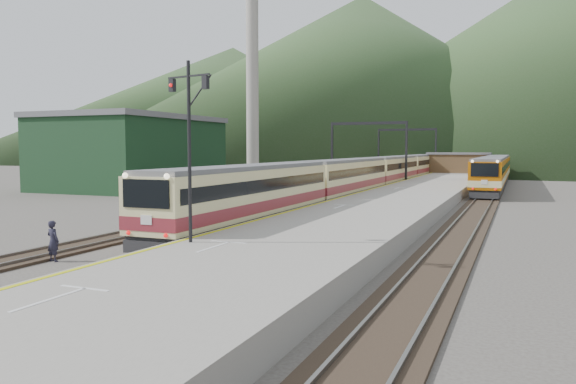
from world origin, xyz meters
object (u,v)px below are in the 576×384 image
at_px(main_train, 373,175).
at_px(signal_mast, 189,133).
at_px(second_train, 494,171).
at_px(worker, 53,241).

relative_size(main_train, signal_mast, 10.90).
distance_m(second_train, worker, 56.57).
bearing_deg(second_train, signal_mast, -99.70).
xyz_separation_m(main_train, second_train, (11.50, 14.02, 0.01)).
height_order(second_train, worker, second_train).
bearing_deg(main_train, second_train, 50.65).
relative_size(main_train, second_train, 2.00).
xyz_separation_m(main_train, signal_mast, (2.39, -39.23, 3.38)).
relative_size(signal_mast, worker, 4.11).
relative_size(main_train, worker, 44.86).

